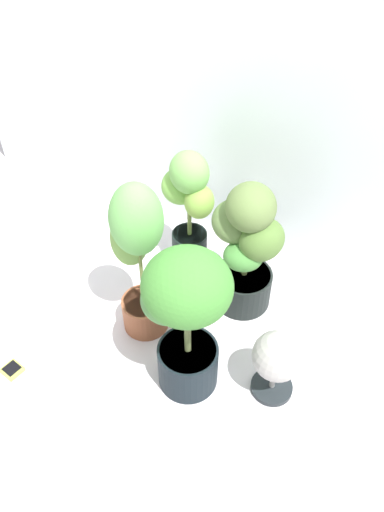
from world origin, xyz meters
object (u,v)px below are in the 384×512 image
at_px(potted_plant_center, 138,251).
at_px(potted_plant_front_right, 184,311).
at_px(hygrometer_box, 12,370).
at_px(floor_fan, 277,359).
at_px(potted_plant_back_center, 189,204).
at_px(potted_plant_back_right, 246,247).

bearing_deg(potted_plant_center, potted_plant_front_right, -29.13).
distance_m(hygrometer_box, floor_fan, 1.16).
distance_m(potted_plant_back_center, potted_plant_front_right, 0.71).
height_order(potted_plant_back_center, floor_fan, potted_plant_back_center).
xyz_separation_m(potted_plant_front_right, hygrometer_box, (-0.69, -0.33, -0.44)).
distance_m(potted_plant_front_right, floor_fan, 0.44).
bearing_deg(floor_fan, hygrometer_box, -58.48).
bearing_deg(potted_plant_front_right, floor_fan, 18.06).
xyz_separation_m(potted_plant_center, floor_fan, (0.68, -0.06, -0.25)).
height_order(potted_plant_back_right, floor_fan, potted_plant_back_right).
distance_m(potted_plant_center, potted_plant_back_center, 0.46).
relative_size(potted_plant_back_center, floor_fan, 2.00).
distance_m(potted_plant_front_right, hygrometer_box, 0.89).
distance_m(potted_plant_back_right, potted_plant_center, 0.51).
height_order(hygrometer_box, floor_fan, floor_fan).
height_order(potted_plant_back_right, potted_plant_center, potted_plant_center).
xyz_separation_m(potted_plant_back_right, potted_plant_back_center, (-0.35, 0.11, 0.04)).
bearing_deg(floor_fan, potted_plant_back_right, -133.24).
bearing_deg(floor_fan, potted_plant_center, -86.77).
bearing_deg(potted_plant_back_right, floor_fan, -51.57).
bearing_deg(potted_plant_center, potted_plant_back_center, 89.67).
relative_size(potted_plant_back_right, floor_fan, 2.00).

